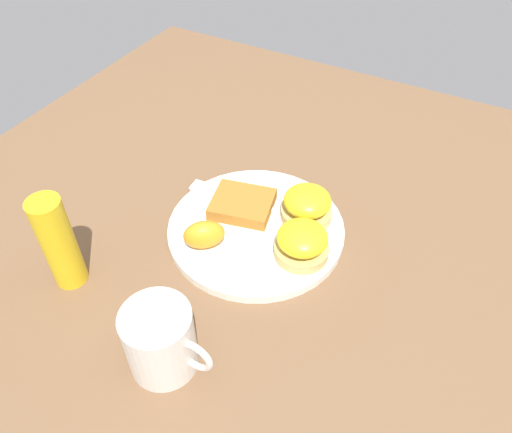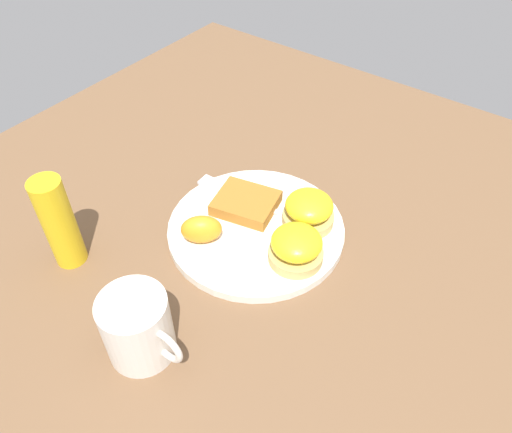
{
  "view_description": "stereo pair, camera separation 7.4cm",
  "coord_description": "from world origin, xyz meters",
  "px_view_note": "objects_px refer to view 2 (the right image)",
  "views": [
    {
      "loc": [
        0.25,
        -0.47,
        0.55
      ],
      "look_at": [
        0.0,
        0.0,
        0.03
      ],
      "focal_mm": 35.0,
      "sensor_mm": 36.0,
      "label": 1
    },
    {
      "loc": [
        0.32,
        -0.43,
        0.55
      ],
      "look_at": [
        0.0,
        0.0,
        0.03
      ],
      "focal_mm": 35.0,
      "sensor_mm": 36.0,
      "label": 2
    }
  ],
  "objects_px": {
    "sandwich_benedict_right": "(309,210)",
    "fork": "(251,201)",
    "orange_wedge": "(201,229)",
    "condiment_bottle": "(59,223)",
    "hashbrown_patty": "(246,203)",
    "sandwich_benedict_left": "(296,247)",
    "cup": "(138,328)"
  },
  "relations": [
    {
      "from": "sandwich_benedict_right",
      "to": "fork",
      "type": "distance_m",
      "value": 0.1
    },
    {
      "from": "orange_wedge",
      "to": "condiment_bottle",
      "type": "xyz_separation_m",
      "value": [
        -0.14,
        -0.13,
        0.04
      ]
    },
    {
      "from": "sandwich_benedict_right",
      "to": "hashbrown_patty",
      "type": "bearing_deg",
      "value": -162.12
    },
    {
      "from": "hashbrown_patty",
      "to": "condiment_bottle",
      "type": "bearing_deg",
      "value": -123.42
    },
    {
      "from": "sandwich_benedict_left",
      "to": "fork",
      "type": "bearing_deg",
      "value": 155.0
    },
    {
      "from": "hashbrown_patty",
      "to": "sandwich_benedict_right",
      "type": "bearing_deg",
      "value": 17.88
    },
    {
      "from": "sandwich_benedict_left",
      "to": "cup",
      "type": "height_order",
      "value": "cup"
    },
    {
      "from": "hashbrown_patty",
      "to": "sandwich_benedict_left",
      "type": "bearing_deg",
      "value": -19.31
    },
    {
      "from": "orange_wedge",
      "to": "condiment_bottle",
      "type": "relative_size",
      "value": 0.41
    },
    {
      "from": "cup",
      "to": "condiment_bottle",
      "type": "relative_size",
      "value": 0.78
    },
    {
      "from": "sandwich_benedict_left",
      "to": "hashbrown_patty",
      "type": "distance_m",
      "value": 0.13
    },
    {
      "from": "orange_wedge",
      "to": "sandwich_benedict_right",
      "type": "bearing_deg",
      "value": 49.63
    },
    {
      "from": "fork",
      "to": "cup",
      "type": "xyz_separation_m",
      "value": [
        0.05,
        -0.28,
        0.03
      ]
    },
    {
      "from": "hashbrown_patty",
      "to": "orange_wedge",
      "type": "height_order",
      "value": "orange_wedge"
    },
    {
      "from": "fork",
      "to": "condiment_bottle",
      "type": "xyz_separation_m",
      "value": [
        -0.15,
        -0.24,
        0.06
      ]
    },
    {
      "from": "fork",
      "to": "condiment_bottle",
      "type": "relative_size",
      "value": 1.58
    },
    {
      "from": "sandwich_benedict_left",
      "to": "sandwich_benedict_right",
      "type": "distance_m",
      "value": 0.08
    },
    {
      "from": "sandwich_benedict_left",
      "to": "orange_wedge",
      "type": "bearing_deg",
      "value": -158.8
    },
    {
      "from": "sandwich_benedict_left",
      "to": "hashbrown_patty",
      "type": "bearing_deg",
      "value": 160.69
    },
    {
      "from": "fork",
      "to": "hashbrown_patty",
      "type": "bearing_deg",
      "value": -85.36
    },
    {
      "from": "fork",
      "to": "cup",
      "type": "bearing_deg",
      "value": -80.78
    },
    {
      "from": "hashbrown_patty",
      "to": "fork",
      "type": "xyz_separation_m",
      "value": [
        -0.0,
        0.01,
        -0.01
      ]
    },
    {
      "from": "sandwich_benedict_left",
      "to": "sandwich_benedict_right",
      "type": "relative_size",
      "value": 1.0
    },
    {
      "from": "sandwich_benedict_right",
      "to": "sandwich_benedict_left",
      "type": "bearing_deg",
      "value": -70.8
    },
    {
      "from": "sandwich_benedict_left",
      "to": "fork",
      "type": "relative_size",
      "value": 0.34
    },
    {
      "from": "sandwich_benedict_right",
      "to": "orange_wedge",
      "type": "bearing_deg",
      "value": -130.37
    },
    {
      "from": "sandwich_benedict_right",
      "to": "orange_wedge",
      "type": "distance_m",
      "value": 0.16
    },
    {
      "from": "sandwich_benedict_left",
      "to": "orange_wedge",
      "type": "xyz_separation_m",
      "value": [
        -0.13,
        -0.05,
        -0.0
      ]
    },
    {
      "from": "orange_wedge",
      "to": "condiment_bottle",
      "type": "height_order",
      "value": "condiment_bottle"
    },
    {
      "from": "sandwich_benedict_right",
      "to": "cup",
      "type": "relative_size",
      "value": 0.69
    },
    {
      "from": "hashbrown_patty",
      "to": "fork",
      "type": "relative_size",
      "value": 0.4
    },
    {
      "from": "sandwich_benedict_left",
      "to": "hashbrown_patty",
      "type": "height_order",
      "value": "sandwich_benedict_left"
    }
  ]
}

